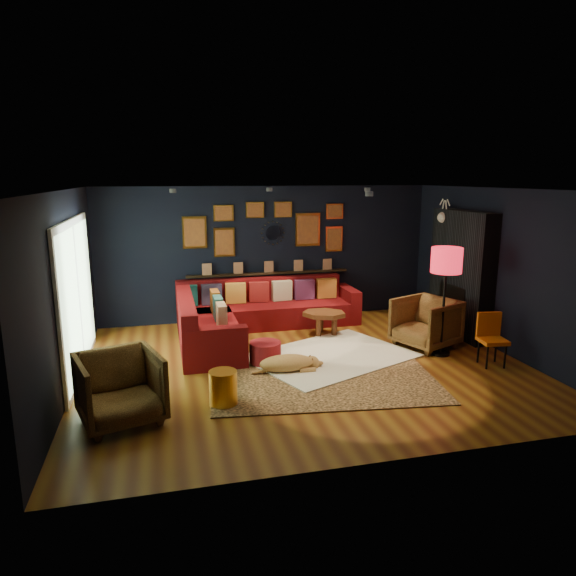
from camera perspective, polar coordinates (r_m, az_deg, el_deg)
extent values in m
plane|color=brown|center=(7.79, 1.95, -8.58)|extent=(6.50, 6.50, 0.00)
plane|color=black|center=(10.06, -2.26, 3.86)|extent=(6.50, 0.00, 6.50)
plane|color=black|center=(4.93, 10.82, -5.39)|extent=(6.50, 0.00, 6.50)
plane|color=black|center=(7.27, -23.46, -0.46)|extent=(0.00, 5.50, 5.50)
plane|color=black|center=(8.87, 22.67, 1.76)|extent=(0.00, 5.50, 5.50)
plane|color=beige|center=(7.28, 2.10, 10.90)|extent=(6.50, 6.50, 0.00)
cube|color=#6F0707|center=(9.77, -2.76, -2.94)|extent=(3.20, 0.95, 0.42)
cube|color=#6F0707|center=(10.01, -3.18, -0.10)|extent=(3.20, 0.24, 0.46)
cube|color=#6F0707|center=(10.19, 6.65, -1.73)|extent=(0.22, 0.95, 0.64)
cube|color=#6F0707|center=(8.57, -8.75, -5.27)|extent=(0.95, 2.20, 0.42)
cube|color=#6F0707|center=(8.44, -11.25, -2.68)|extent=(0.24, 2.20, 0.46)
cube|color=#6F0707|center=(7.59, -8.08, -6.71)|extent=(0.95, 0.22, 0.64)
cube|color=#165759|center=(9.66, -11.14, -0.84)|extent=(0.38, 0.14, 0.38)
cube|color=#362C4A|center=(9.68, -8.48, -0.70)|extent=(0.38, 0.14, 0.38)
cube|color=gold|center=(9.73, -5.85, -0.56)|extent=(0.38, 0.14, 0.38)
cube|color=maroon|center=(9.80, -3.24, -0.42)|extent=(0.38, 0.14, 0.38)
cube|color=beige|center=(9.89, -0.68, -0.29)|extent=(0.38, 0.14, 0.38)
cube|color=#5B2752|center=(10.00, 1.83, -0.15)|extent=(0.38, 0.14, 0.38)
cube|color=#B26726|center=(10.13, 4.28, -0.02)|extent=(0.38, 0.14, 0.38)
cube|color=brown|center=(9.15, -8.12, -1.45)|extent=(0.14, 0.38, 0.38)
cube|color=#255658|center=(8.67, -7.78, -2.22)|extent=(0.14, 0.38, 0.38)
cube|color=tan|center=(8.19, -7.40, -3.08)|extent=(0.14, 0.38, 0.38)
cube|color=black|center=(10.06, -2.16, 1.66)|extent=(3.20, 0.12, 0.04)
cube|color=gold|center=(9.80, -10.34, 6.09)|extent=(0.45, 0.03, 0.60)
cube|color=#975322|center=(9.78, -10.33, 6.08)|extent=(0.38, 0.01, 0.51)
cube|color=gold|center=(9.87, -7.09, 5.07)|extent=(0.40, 0.03, 0.55)
cube|color=#975322|center=(9.85, -7.08, 5.06)|extent=(0.34, 0.01, 0.47)
cube|color=gold|center=(9.81, -7.18, 8.26)|extent=(0.38, 0.03, 0.30)
cube|color=#975322|center=(9.80, -7.17, 8.25)|extent=(0.32, 0.01, 0.25)
cube|color=gold|center=(10.17, 2.20, 6.50)|extent=(0.50, 0.03, 0.65)
cube|color=#975322|center=(10.15, 2.23, 6.49)|extent=(0.42, 0.01, 0.55)
cube|color=gold|center=(10.36, 5.13, 5.45)|extent=(0.35, 0.03, 0.50)
cube|color=#975322|center=(10.34, 5.17, 5.44)|extent=(0.30, 0.01, 0.42)
cube|color=gold|center=(10.31, 5.19, 8.49)|extent=(0.35, 0.03, 0.30)
cube|color=#975322|center=(10.29, 5.23, 8.48)|extent=(0.30, 0.01, 0.25)
cube|color=gold|center=(9.90, -3.70, 8.65)|extent=(0.35, 0.03, 0.30)
cube|color=#975322|center=(9.88, -3.68, 8.64)|extent=(0.30, 0.01, 0.25)
cube|color=gold|center=(10.01, -0.56, 8.71)|extent=(0.35, 0.03, 0.30)
cube|color=#975322|center=(9.99, -0.54, 8.71)|extent=(0.30, 0.01, 0.25)
cylinder|color=silver|center=(10.00, -1.68, 6.12)|extent=(0.28, 0.03, 0.28)
cone|color=gold|center=(10.05, -0.44, 6.16)|extent=(0.03, 0.16, 0.03)
cone|color=gold|center=(10.04, -0.54, 6.63)|extent=(0.04, 0.16, 0.04)
cone|color=gold|center=(10.02, -0.81, 7.03)|extent=(0.04, 0.16, 0.04)
cone|color=gold|center=(10.00, -1.21, 7.29)|extent=(0.04, 0.16, 0.04)
cone|color=gold|center=(9.98, -1.69, 7.38)|extent=(0.03, 0.16, 0.03)
cone|color=gold|center=(9.97, -2.16, 7.27)|extent=(0.04, 0.16, 0.04)
cone|color=gold|center=(9.96, -2.56, 6.98)|extent=(0.04, 0.16, 0.04)
cone|color=gold|center=(9.96, -2.83, 6.57)|extent=(0.04, 0.16, 0.04)
cone|color=gold|center=(9.96, -2.92, 6.08)|extent=(0.03, 0.16, 0.03)
cone|color=gold|center=(9.97, -2.82, 5.61)|extent=(0.04, 0.16, 0.04)
cone|color=gold|center=(9.99, -2.55, 5.21)|extent=(0.04, 0.16, 0.04)
cone|color=gold|center=(10.01, -2.14, 4.95)|extent=(0.04, 0.16, 0.04)
cone|color=gold|center=(10.03, -1.67, 4.87)|extent=(0.03, 0.16, 0.03)
cone|color=gold|center=(10.05, -1.20, 4.98)|extent=(0.04, 0.16, 0.04)
cone|color=gold|center=(10.06, -0.80, 5.26)|extent=(0.04, 0.16, 0.04)
cone|color=gold|center=(10.06, -0.54, 5.68)|extent=(0.04, 0.16, 0.04)
cube|color=black|center=(9.55, 18.67, 1.54)|extent=(0.30, 1.60, 2.20)
cube|color=black|center=(9.66, 18.11, -2.26)|extent=(0.20, 0.80, 0.90)
cone|color=white|center=(9.90, 17.95, 7.50)|extent=(0.35, 0.28, 0.28)
sphere|color=white|center=(9.79, 16.84, 7.52)|extent=(0.20, 0.20, 0.20)
cylinder|color=white|center=(9.74, 17.19, 8.48)|extent=(0.02, 0.10, 0.28)
cylinder|color=white|center=(9.84, 16.83, 8.54)|extent=(0.02, 0.10, 0.28)
cube|color=white|center=(7.88, -22.43, -0.93)|extent=(0.04, 2.80, 2.20)
cube|color=#BBE9B2|center=(7.88, -22.25, -0.92)|extent=(0.01, 2.60, 2.00)
cube|color=white|center=(7.88, -22.22, -0.92)|extent=(0.02, 0.06, 2.00)
cylinder|color=black|center=(8.21, -12.69, 10.49)|extent=(0.10, 0.10, 0.06)
cylinder|color=black|center=(8.79, -2.09, 10.88)|extent=(0.10, 0.10, 0.06)
cylinder|color=black|center=(8.88, 8.80, 10.76)|extent=(0.10, 0.10, 0.06)
cylinder|color=black|center=(6.73, 9.01, 10.30)|extent=(0.10, 0.10, 0.06)
cube|color=white|center=(8.14, 4.74, -7.57)|extent=(2.89, 2.54, 0.03)
cube|color=tan|center=(7.36, 3.88, -9.82)|extent=(3.33, 2.56, 0.02)
cylinder|color=#613014|center=(9.03, 3.42, -4.37)|extent=(0.10, 0.10, 0.31)
cylinder|color=#613014|center=(9.12, 5.17, -4.24)|extent=(0.10, 0.10, 0.31)
cylinder|color=#613014|center=(9.39, 3.65, -3.73)|extent=(0.10, 0.10, 0.31)
cylinder|color=maroon|center=(7.79, -2.55, -7.13)|extent=(0.48, 0.48, 0.31)
imported|color=#B27837|center=(6.25, -18.18, -10.21)|extent=(1.09, 1.05, 0.90)
imported|color=#B27837|center=(8.78, 15.06, -3.50)|extent=(1.09, 1.12, 0.90)
cylinder|color=gold|center=(6.50, -7.22, -10.97)|extent=(0.35, 0.35, 0.44)
cylinder|color=black|center=(8.12, 21.26, -7.11)|extent=(0.03, 0.03, 0.39)
cylinder|color=black|center=(8.25, 22.98, -6.96)|extent=(0.03, 0.03, 0.39)
cylinder|color=black|center=(8.36, 20.39, -6.51)|extent=(0.03, 0.03, 0.39)
cylinder|color=black|center=(8.48, 22.08, -6.37)|extent=(0.03, 0.03, 0.39)
cube|color=orange|center=(8.24, 21.79, -5.45)|extent=(0.41, 0.41, 0.06)
cube|color=orange|center=(8.31, 21.41, -3.73)|extent=(0.37, 0.10, 0.37)
cylinder|color=black|center=(8.59, 16.57, -6.96)|extent=(0.29, 0.29, 0.04)
cylinder|color=black|center=(8.39, 16.87, -2.34)|extent=(0.04, 0.04, 1.39)
cylinder|color=red|center=(8.23, 17.21, 2.98)|extent=(0.47, 0.47, 0.39)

